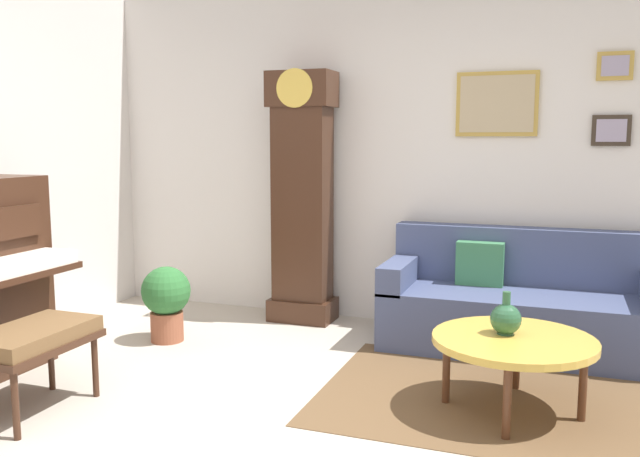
% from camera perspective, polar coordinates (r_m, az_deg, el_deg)
% --- Properties ---
extents(ground_plane, '(6.40, 6.00, 0.10)m').
position_cam_1_polar(ground_plane, '(3.48, -3.12, -18.58)').
color(ground_plane, '#B2A899').
extents(wall_back, '(5.30, 0.13, 2.80)m').
position_cam_1_polar(wall_back, '(5.40, 7.09, 6.74)').
color(wall_back, silver).
rests_on(wall_back, ground_plane).
extents(area_rug, '(2.10, 1.50, 0.01)m').
position_cam_1_polar(area_rug, '(4.07, 15.61, -14.02)').
color(area_rug, brown).
rests_on(area_rug, ground_plane).
extents(piano_bench, '(0.42, 0.70, 0.48)m').
position_cam_1_polar(piano_bench, '(3.96, -23.48, -8.83)').
color(piano_bench, '#3D2316').
rests_on(piano_bench, ground_plane).
extents(grandfather_clock, '(0.52, 0.34, 2.03)m').
position_cam_1_polar(grandfather_clock, '(5.38, -1.53, 2.11)').
color(grandfather_clock, '#3D2316').
rests_on(grandfather_clock, ground_plane).
extents(couch, '(1.90, 0.80, 0.84)m').
position_cam_1_polar(couch, '(4.98, 16.77, -6.32)').
color(couch, '#424C70').
rests_on(couch, ground_plane).
extents(coffee_table, '(0.88, 0.88, 0.42)m').
position_cam_1_polar(coffee_table, '(3.80, 16.31, -9.39)').
color(coffee_table, gold).
rests_on(coffee_table, ground_plane).
extents(green_jug, '(0.17, 0.17, 0.24)m').
position_cam_1_polar(green_jug, '(3.82, 15.68, -7.48)').
color(green_jug, '#234C33').
rests_on(green_jug, coffee_table).
extents(potted_plant, '(0.36, 0.36, 0.56)m').
position_cam_1_polar(potted_plant, '(5.05, -13.08, -5.88)').
color(potted_plant, '#935138').
rests_on(potted_plant, ground_plane).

